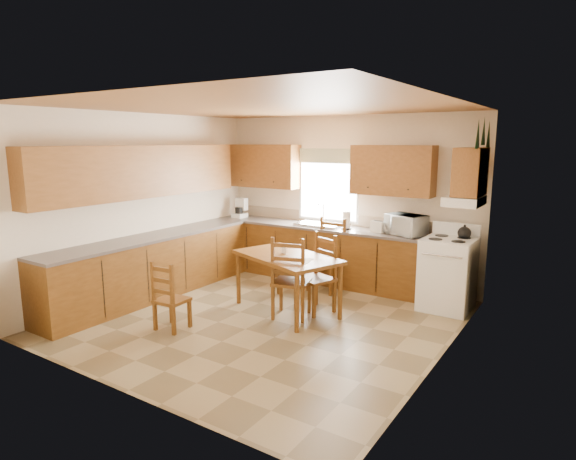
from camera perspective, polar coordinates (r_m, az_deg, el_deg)
The scene contains 35 objects.
floor at distance 6.42m, azimuth -2.63°, elevation -10.43°, with size 4.50×4.50×0.00m, color olive.
ceiling at distance 6.01m, azimuth -2.85°, elevation 14.39°, with size 4.50×4.50×0.00m, color #966233.
wall_left at distance 7.59m, azimuth -16.67°, elevation 2.94°, with size 4.50×4.50×0.00m, color beige.
wall_right at distance 5.11m, azimuth 18.22°, elevation -0.66°, with size 4.50×4.50×0.00m, color beige.
wall_back at distance 7.98m, azimuth 6.76°, elevation 3.66°, with size 4.50×4.50×0.00m, color beige.
wall_front at distance 4.47m, azimuth -19.85°, elevation -2.29°, with size 4.50×4.50×0.00m, color beige.
lower_cab_back at distance 8.05m, azimuth 3.28°, elevation -2.80°, with size 3.75×0.60×0.88m, color brown.
lower_cab_left at distance 7.44m, azimuth -15.68°, elevation -4.30°, with size 0.60×3.60×0.88m, color brown.
counter_back at distance 7.96m, azimuth 3.32°, elevation 0.43°, with size 3.75×0.63×0.04m, color #554C48.
counter_left at distance 7.34m, azimuth -15.85°, elevation -0.82°, with size 0.63×3.60×0.04m, color #554C48.
backsplash at distance 8.19m, azimuth 4.33°, elevation 1.48°, with size 3.75×0.01×0.18m, color tan.
upper_cab_back_left at distance 8.60m, azimuth -3.02°, elevation 7.59°, with size 1.41×0.33×0.75m, color brown.
upper_cab_back_right at distance 7.44m, azimuth 12.28°, elevation 6.91°, with size 1.25×0.33×0.75m, color brown.
upper_cab_left at distance 7.32m, azimuth -16.93°, elevation 6.64°, with size 0.33×3.60×0.75m, color brown.
upper_cab_stove at distance 6.67m, azimuth 20.79°, elevation 6.47°, with size 0.33×0.62×0.62m, color brown.
range_hood at distance 6.72m, azimuth 20.16°, elevation 3.27°, with size 0.44×0.62×0.12m, color white.
window_frame at distance 8.07m, azimuth 4.78°, elevation 5.20°, with size 1.13×0.02×1.18m, color white.
window_pane at distance 8.07m, azimuth 4.77°, elevation 5.20°, with size 1.05×0.01×1.10m, color white.
window_valance at distance 8.01m, azimuth 4.74°, elevation 8.75°, with size 1.19×0.01×0.24m, color #4C663D.
sink_basin at distance 7.92m, azimuth 3.79°, elevation 0.66°, with size 0.75×0.45×0.04m, color silver.
pine_decal_a at distance 6.32m, azimuth 21.60°, elevation 10.59°, with size 0.22×0.22×0.36m, color black.
pine_decal_b at distance 6.64m, azimuth 22.20°, elevation 10.85°, with size 0.22×0.22×0.36m, color black.
pine_decal_c at distance 6.95m, azimuth 22.70°, elevation 10.44°, with size 0.22×0.22×0.36m, color black.
stove at distance 6.97m, azimuth 18.39°, elevation -5.06°, with size 0.65×0.68×0.97m, color white.
coffeemaker at distance 8.77m, azimuth -5.75°, elevation 2.62°, with size 0.21×0.25×0.35m, color white.
paper_towel at distance 7.64m, azimuth 6.95°, elevation 1.16°, with size 0.12×0.12×0.28m, color white.
toaster at distance 7.45m, azimuth 10.64°, elevation 0.38°, with size 0.21×0.13×0.17m, color white.
microwave at distance 7.30m, azimuth 13.79°, elevation 0.60°, with size 0.51×0.37×0.31m, color white.
dining_table at distance 6.56m, azimuth -0.14°, elevation -6.34°, with size 1.46×0.83×0.78m, color brown.
chair_near_left at distance 6.11m, azimuth -13.63°, elevation -7.53°, with size 0.36×0.34×0.86m, color brown.
chair_near_right at distance 6.31m, azimuth 0.42°, elevation -5.56°, with size 0.46×0.44×1.09m, color brown.
chair_far_left at distance 6.53m, azimuth 3.25°, elevation -5.21°, with size 0.44×0.42×1.05m, color brown.
chair_far_right at distance 7.43m, azimuth 4.54°, elevation -3.04°, with size 0.47×0.44×1.11m, color brown.
table_paper at distance 6.18m, azimuth 1.85°, elevation -3.62°, with size 0.20×0.27×0.00m, color white.
table_card at distance 6.56m, azimuth -0.49°, elevation -2.31°, with size 0.08×0.02×0.11m, color white.
Camera 1 is at (3.51, -4.86, 2.29)m, focal length 30.00 mm.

